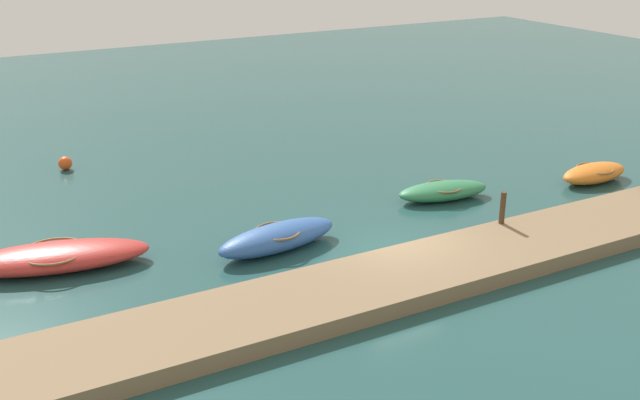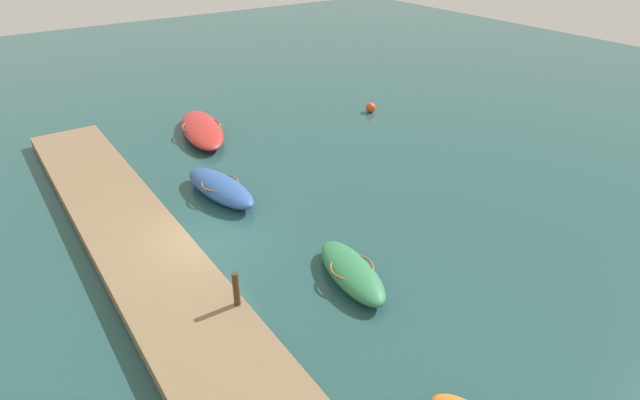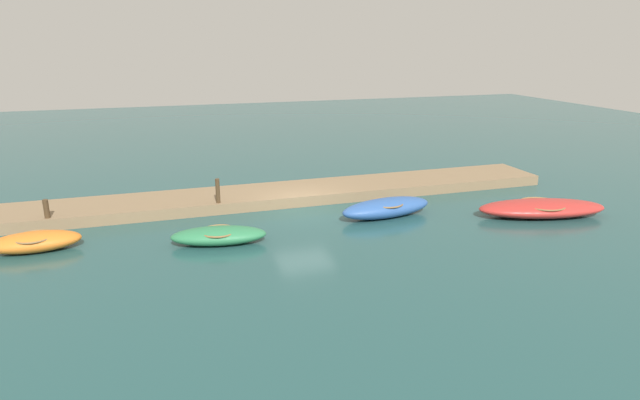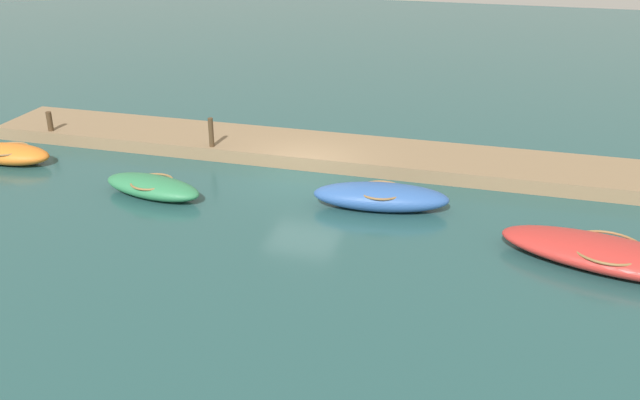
# 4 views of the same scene
# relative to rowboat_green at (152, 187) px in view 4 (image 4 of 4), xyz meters

# --- Properties ---
(ground_plane) EXTENTS (84.00, 84.00, 0.00)m
(ground_plane) POSITION_rel_rowboat_green_xyz_m (-4.17, -3.00, -0.33)
(ground_plane) COLOR #234C4C
(dock_platform) EXTENTS (25.76, 3.04, 0.49)m
(dock_platform) POSITION_rel_rowboat_green_xyz_m (-4.17, -4.95, -0.09)
(dock_platform) COLOR #846B4C
(dock_platform) RESTS_ON ground_plane
(rowboat_green) EXTENTS (3.70, 1.92, 0.65)m
(rowboat_green) POSITION_rel_rowboat_green_xyz_m (0.00, 0.00, 0.00)
(rowboat_green) COLOR #2D7A4C
(rowboat_green) RESTS_ON ground_plane
(motorboat_red) EXTENTS (5.81, 3.10, 0.72)m
(motorboat_red) POSITION_rel_rowboat_green_xyz_m (-13.69, 0.95, 0.03)
(motorboat_red) COLOR #B72D28
(motorboat_red) RESTS_ON ground_plane
(rowboat_blue) EXTENTS (4.35, 1.94, 0.81)m
(rowboat_blue) POSITION_rel_rowboat_green_xyz_m (-7.28, -1.03, 0.08)
(rowboat_blue) COLOR #2D569E
(rowboat_blue) RESTS_ON ground_plane
(rowboat_orange) EXTENTS (3.20, 1.47, 0.71)m
(rowboat_orange) POSITION_rel_rowboat_green_xyz_m (6.42, -1.31, 0.03)
(rowboat_orange) COLOR orange
(rowboat_orange) RESTS_ON ground_plane
(mooring_post_west) EXTENTS (0.18, 0.18, 1.08)m
(mooring_post_west) POSITION_rel_rowboat_green_xyz_m (-0.48, -3.68, 0.69)
(mooring_post_west) COLOR #47331E
(mooring_post_west) RESTS_ON dock_platform
(mooring_post_mid_west) EXTENTS (0.21, 0.21, 0.76)m
(mooring_post_mid_west) POSITION_rel_rowboat_green_xyz_m (6.31, -3.68, 0.53)
(mooring_post_mid_west) COLOR #47331E
(mooring_post_mid_west) RESTS_ON dock_platform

